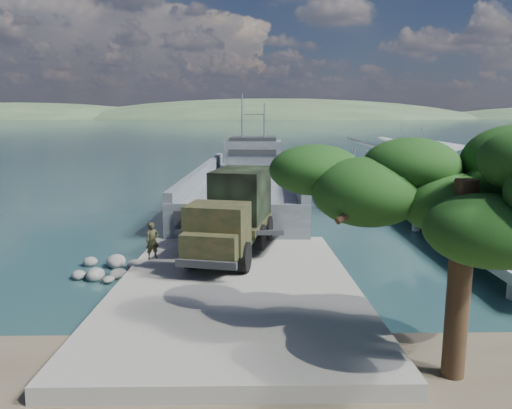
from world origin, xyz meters
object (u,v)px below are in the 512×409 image
Objects in this scene: pier at (401,186)px; sailboat_far at (419,177)px; military_truck at (234,213)px; sailboat_near at (399,179)px; soldier at (153,249)px; overhang_tree at (440,183)px; landing_craft at (249,190)px.

sailboat_far is (6.96, 15.90, -1.25)m from pier.
military_truck is at bearing -130.84° from pier.
sailboat_near is at bearing -123.56° from sailboat_far.
soldier is 41.29m from sailboat_far.
pier is at bearing 74.73° from overhang_tree.
pier is 17.40m from sailboat_far.
landing_craft is (-12.41, 3.11, -0.76)m from pier.
military_truck is (-0.78, -18.38, 1.70)m from landing_craft.
landing_craft is 20.19× the size of soldier.
landing_craft is at bearing -125.88° from sailboat_far.
landing_craft reaches higher than soldier.
landing_craft is 19.70m from sailboat_near.
military_truck is at bearing -102.20° from sailboat_far.
sailboat_far is 0.83× the size of overhang_tree.
landing_craft reaches higher than military_truck.
soldier is (-4.47, -20.91, 0.52)m from landing_craft.
sailboat_far is (19.38, 12.79, -0.49)m from landing_craft.
overhang_tree reaches higher than soldier.
soldier is at bearing -104.59° from sailboat_far.
pier is 28.28m from overhang_tree.
military_truck is 33.93m from sailboat_near.
soldier is 37.98m from sailboat_near.
landing_craft is at bearing 165.93° from pier.
pier reaches higher than military_truck.
military_truck is 13.47m from overhang_tree.
sailboat_near is at bearing 25.02° from soldier.
overhang_tree is at bearing -50.95° from military_truck.
pier is 14.49m from sailboat_near.
pier is at bearing -106.53° from sailboat_near.
landing_craft is 23.22m from sailboat_far.
military_truck is at bearing -89.50° from landing_craft.
sailboat_near is at bearing 35.95° from landing_craft.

